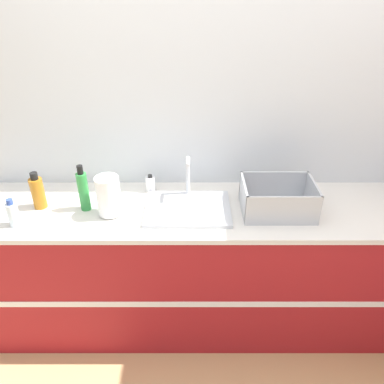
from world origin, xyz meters
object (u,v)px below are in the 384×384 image
bottle_clear (12,214)px  bottle_green (83,191)px  sink (187,207)px  paper_towel_roll (108,196)px  soap_dispenser (150,184)px  bottle_amber (37,192)px  dish_rack (277,201)px

bottle_clear → bottle_green: (0.34, 0.16, 0.05)m
sink → bottle_green: size_ratio=1.75×
paper_towel_roll → bottle_clear: bearing=-168.0°
sink → soap_dispenser: 0.32m
bottle_amber → bottle_green: 0.27m
paper_towel_roll → bottle_amber: bearing=169.8°
sink → paper_towel_roll: (-0.43, -0.05, 0.10)m
dish_rack → bottle_clear: bearing=-174.5°
sink → bottle_green: bearing=179.3°
paper_towel_roll → dish_rack: size_ratio=0.58×
bottle_clear → paper_towel_roll: bearing=12.0°
bottle_clear → bottle_green: bearing=25.2°
paper_towel_roll → dish_rack: 0.93m
sink → soap_dispenser: sink is taller
bottle_amber → bottle_clear: bearing=-111.9°
bottle_green → soap_dispenser: bearing=30.4°
bottle_clear → soap_dispenser: bearing=27.9°
bottle_amber → dish_rack: bearing=-1.8°
sink → bottle_amber: (-0.85, 0.03, 0.08)m
sink → bottle_amber: 0.85m
paper_towel_roll → bottle_clear: size_ratio=1.44×
bottle_green → dish_rack: bearing=-1.2°
paper_towel_roll → soap_dispenser: paper_towel_roll is taller
paper_towel_roll → bottle_clear: (-0.49, -0.10, -0.05)m
dish_rack → bottle_green: bottle_green is taller
sink → dish_rack: size_ratio=1.22×
bottle_amber → bottle_clear: 0.20m
soap_dispenser → bottle_clear: bearing=-152.1°
bottle_clear → bottle_amber: bearing=68.1°
bottle_amber → bottle_clear: (-0.07, -0.18, -0.03)m
soap_dispenser → bottle_amber: bearing=-163.3°
paper_towel_roll → bottle_green: bearing=160.0°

